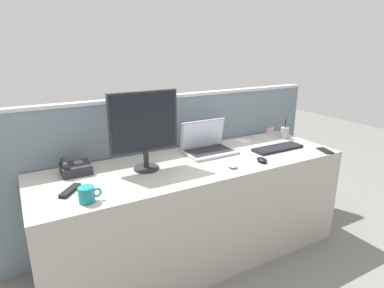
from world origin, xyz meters
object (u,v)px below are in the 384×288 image
desktop_monitor (144,126)px  coffee_mug (87,195)px  pen_cup (285,133)px  cell_phone_white_slab (242,141)px  keyboard_main (278,148)px  cell_phone_black_slab (325,151)px  computer_mouse_right_hand (262,160)px  cell_phone_silver_slab (262,136)px  computer_mouse_left_hand (232,165)px  desk_phone (75,168)px  laptop (207,145)px  tv_remote (70,190)px

desktop_monitor → coffee_mug: bearing=-146.8°
pen_cup → cell_phone_white_slab: (-0.38, 0.10, -0.05)m
pen_cup → keyboard_main: bearing=-143.0°
pen_cup → cell_phone_black_slab: (0.02, -0.42, -0.05)m
cell_phone_black_slab → coffee_mug: bearing=-163.3°
cell_phone_black_slab → computer_mouse_right_hand: bearing=-167.1°
pen_cup → cell_phone_silver_slab: 0.20m
pen_cup → computer_mouse_left_hand: bearing=-157.2°
pen_cup → cell_phone_white_slab: size_ratio=1.48×
keyboard_main → desk_phone: bearing=169.8°
desktop_monitor → pen_cup: size_ratio=2.77×
cell_phone_white_slab → keyboard_main: bearing=-92.7°
desk_phone → pen_cup: size_ratio=0.97×
keyboard_main → computer_mouse_right_hand: size_ratio=4.25×
laptop → cell_phone_white_slab: laptop is taller
laptop → computer_mouse_right_hand: laptop is taller
cell_phone_silver_slab → keyboard_main: bearing=-156.4°
cell_phone_black_slab → coffee_mug: (-1.80, 0.04, 0.04)m
computer_mouse_right_hand → tv_remote: bearing=-176.6°
computer_mouse_right_hand → cell_phone_black_slab: (0.59, -0.05, -0.01)m
desktop_monitor → tv_remote: 0.59m
coffee_mug → tv_remote: bearing=109.6°
laptop → coffee_mug: 1.06m
computer_mouse_left_hand → cell_phone_silver_slab: computer_mouse_left_hand is taller
coffee_mug → cell_phone_white_slab: bearing=19.0°
desktop_monitor → pen_cup: bearing=3.7°
desktop_monitor → laptop: size_ratio=1.37×
tv_remote → cell_phone_silver_slab: bearing=50.4°
cell_phone_black_slab → cell_phone_white_slab: 0.66m
cell_phone_silver_slab → coffee_mug: bearing=152.7°
desktop_monitor → laptop: 0.60m
laptop → tv_remote: laptop is taller
computer_mouse_left_hand → pen_cup: size_ratio=0.53×
laptop → tv_remote: 1.07m
laptop → coffee_mug: size_ratio=3.08×
desk_phone → computer_mouse_left_hand: bearing=-23.4°
desktop_monitor → cell_phone_silver_slab: (1.20, 0.22, -0.29)m
pen_cup → coffee_mug: size_ratio=1.52×
cell_phone_black_slab → keyboard_main: bearing=161.9°
cell_phone_silver_slab → cell_phone_white_slab: (-0.24, -0.03, 0.00)m
keyboard_main → cell_phone_white_slab: keyboard_main is taller
keyboard_main → laptop: bearing=157.2°
laptop → desk_phone: bearing=177.0°
computer_mouse_right_hand → pen_cup: size_ratio=0.53×
desk_phone → cell_phone_silver_slab: size_ratio=1.26×
cell_phone_white_slab → coffee_mug: coffee_mug is taller
desk_phone → cell_phone_silver_slab: bearing=2.3°
computer_mouse_left_hand → tv_remote: size_ratio=0.59×
keyboard_main → tv_remote: size_ratio=2.50×
cell_phone_black_slab → tv_remote: tv_remote is taller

